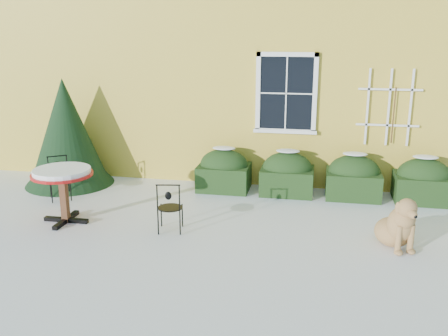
% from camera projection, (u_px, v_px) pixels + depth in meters
% --- Properties ---
extents(ground, '(80.00, 80.00, 0.00)m').
position_uv_depth(ground, '(212.00, 239.00, 7.93)').
color(ground, white).
rests_on(ground, ground).
extents(house, '(12.40, 8.40, 6.40)m').
position_uv_depth(house, '(265.00, 30.00, 13.69)').
color(house, yellow).
rests_on(house, ground).
extents(hedge_row, '(4.95, 0.80, 0.91)m').
position_uv_depth(hedge_row, '(320.00, 176.00, 9.94)').
color(hedge_row, black).
rests_on(hedge_row, ground).
extents(evergreen_shrub, '(1.87, 1.87, 2.26)m').
position_uv_depth(evergreen_shrub, '(67.00, 142.00, 10.56)').
color(evergreen_shrub, black).
rests_on(evergreen_shrub, ground).
extents(bistro_table, '(1.03, 1.03, 0.95)m').
position_uv_depth(bistro_table, '(62.00, 178.00, 8.43)').
color(bistro_table, black).
rests_on(bistro_table, ground).
extents(patio_chair_near, '(0.44, 0.43, 0.85)m').
position_uv_depth(patio_chair_near, '(170.00, 207.00, 8.12)').
color(patio_chair_near, black).
rests_on(patio_chair_near, ground).
extents(patio_chair_far, '(0.52, 0.51, 0.84)m').
position_uv_depth(patio_chair_far, '(59.00, 178.00, 9.72)').
color(patio_chair_far, black).
rests_on(patio_chair_far, ground).
extents(dog, '(0.73, 0.96, 0.87)m').
position_uv_depth(dog, '(398.00, 226.00, 7.53)').
color(dog, '#AF834E').
rests_on(dog, ground).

